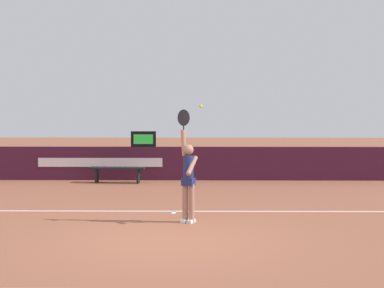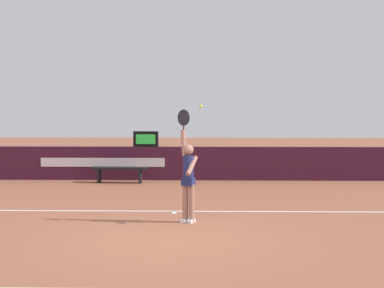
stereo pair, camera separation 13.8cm
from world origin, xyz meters
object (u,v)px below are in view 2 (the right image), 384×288
Objects in this scene: tennis_player at (188,176)px; tennis_ball at (201,106)px; speed_display at (146,139)px; courtside_bench_near at (120,171)px.

tennis_ball reaches higher than tennis_player.
tennis_ball reaches higher than speed_display.
courtside_bench_near is (-2.54, 6.05, -2.04)m from tennis_ball.
speed_display is at bearing 43.21° from courtside_bench_near.
speed_display is at bearing 102.90° from tennis_player.
tennis_ball is at bearing -67.21° from courtside_bench_near.
tennis_player is (1.53, -6.70, -0.33)m from speed_display.
courtside_bench_near is at bearing 110.80° from tennis_player.
courtside_bench_near is at bearing -136.79° from speed_display.
speed_display is 0.46× the size of courtside_bench_near.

